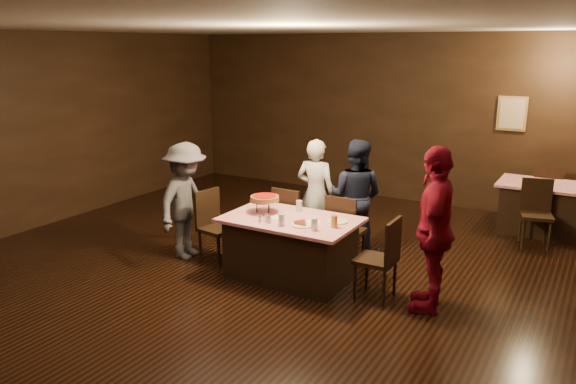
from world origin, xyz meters
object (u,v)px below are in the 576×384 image
(chair_far_right, at_px, (346,230))
(diner_navy_hoodie, at_px, (356,196))
(main_table, at_px, (291,248))
(plate_empty, at_px, (338,221))
(glass_amber, at_px, (334,221))
(back_table, at_px, (542,208))
(chair_back_near, at_px, (537,214))
(glass_front_left, at_px, (281,220))
(glass_front_right, at_px, (314,224))
(diner_white_jacket, at_px, (316,194))
(diner_red_shirt, at_px, (434,229))
(chair_end_right, at_px, (376,258))
(chair_far_left, at_px, (293,220))
(chair_end_left, at_px, (218,227))
(pizza_stand, at_px, (265,198))
(chair_back_far, at_px, (547,194))
(glass_back, at_px, (299,206))
(diner_grey_knit, at_px, (186,201))

(chair_far_right, distance_m, diner_navy_hoodie, 0.60)
(main_table, bearing_deg, plate_empty, 15.26)
(plate_empty, height_order, glass_amber, glass_amber)
(back_table, xyz_separation_m, diner_navy_hoodie, (-2.13, -2.18, 0.40))
(chair_back_near, relative_size, plate_empty, 3.80)
(glass_front_left, relative_size, glass_front_right, 1.00)
(chair_back_near, distance_m, diner_white_jacket, 3.14)
(diner_red_shirt, height_order, glass_front_left, diner_red_shirt)
(back_table, distance_m, glass_front_left, 4.45)
(plate_empty, height_order, glass_front_right, glass_front_right)
(glass_amber, bearing_deg, chair_end_right, 5.71)
(chair_far_left, xyz_separation_m, diner_navy_hoodie, (0.70, 0.50, 0.31))
(chair_end_right, xyz_separation_m, chair_back_near, (1.33, 2.73, 0.00))
(main_table, distance_m, plate_empty, 0.69)
(chair_end_left, distance_m, pizza_stand, 0.85)
(plate_empty, relative_size, glass_front_left, 1.79)
(diner_white_jacket, distance_m, glass_front_right, 1.58)
(pizza_stand, xyz_separation_m, plate_empty, (0.95, 0.10, -0.17))
(chair_far_right, xyz_separation_m, glass_front_left, (-0.35, -1.05, 0.37))
(pizza_stand, distance_m, plate_empty, 0.97)
(main_table, bearing_deg, chair_back_far, 58.92)
(main_table, distance_m, diner_navy_hoodie, 1.35)
(glass_front_left, distance_m, glass_back, 0.61)
(main_table, relative_size, pizza_stand, 4.21)
(glass_front_left, bearing_deg, diner_grey_knit, 171.58)
(chair_far_right, distance_m, glass_back, 0.73)
(chair_end_right, distance_m, glass_back, 1.24)
(back_table, bearing_deg, chair_back_far, 90.00)
(back_table, xyz_separation_m, diner_red_shirt, (-0.72, -3.37, 0.51))
(chair_back_far, height_order, glass_front_left, chair_back_far)
(glass_front_right, bearing_deg, back_table, 61.72)
(diner_grey_knit, distance_m, glass_front_right, 2.03)
(diner_white_jacket, xyz_separation_m, glass_amber, (0.86, -1.20, 0.07))
(plate_empty, height_order, glass_back, glass_back)
(glass_front_left, bearing_deg, glass_front_right, 7.13)
(chair_end_left, bearing_deg, diner_red_shirt, -79.85)
(diner_navy_hoodie, xyz_separation_m, glass_front_right, (0.15, -1.50, 0.05))
(plate_empty, xyz_separation_m, glass_back, (-0.60, 0.15, 0.06))
(diner_red_shirt, bearing_deg, chair_end_right, -95.64)
(diner_grey_knit, bearing_deg, diner_navy_hoodie, -59.29)
(diner_red_shirt, bearing_deg, pizza_stand, -101.37)
(chair_far_left, height_order, pizza_stand, pizza_stand)
(diner_navy_hoodie, xyz_separation_m, diner_red_shirt, (1.41, -1.19, 0.11))
(chair_end_left, bearing_deg, glass_amber, -82.88)
(chair_end_left, xyz_separation_m, chair_back_near, (3.53, 2.73, 0.00))
(glass_front_right, bearing_deg, chair_back_far, 65.18)
(pizza_stand, bearing_deg, chair_far_right, 41.19)
(chair_back_near, bearing_deg, glass_front_left, -142.64)
(main_table, xyz_separation_m, plate_empty, (0.55, 0.15, 0.39))
(back_table, relative_size, chair_back_far, 1.37)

